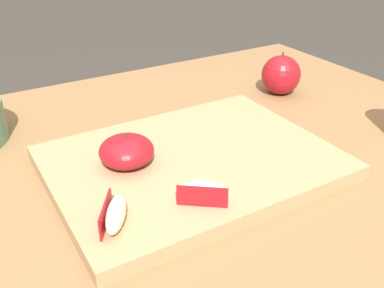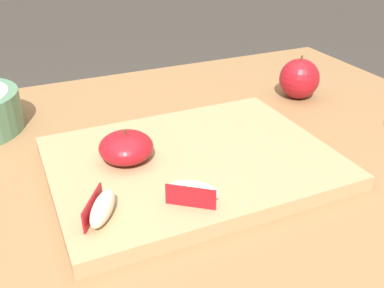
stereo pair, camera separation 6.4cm
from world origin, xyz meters
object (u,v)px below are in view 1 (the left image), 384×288
(cutting_board, at_px, (192,162))
(apple_wedge_middle, at_px, (115,214))
(apple_wedge_left, at_px, (203,191))
(apple_half_skin_up, at_px, (127,151))
(whole_apple_red_delicious, at_px, (281,75))

(cutting_board, distance_m, apple_wedge_middle, 0.18)
(apple_wedge_middle, relative_size, apple_wedge_left, 1.02)
(cutting_board, height_order, apple_wedge_middle, apple_wedge_middle)
(cutting_board, distance_m, apple_half_skin_up, 0.10)
(cutting_board, xyz_separation_m, apple_half_skin_up, (-0.09, 0.03, 0.03))
(apple_wedge_left, relative_size, whole_apple_red_delicious, 0.75)
(apple_wedge_middle, distance_m, apple_wedge_left, 0.11)
(apple_half_skin_up, bearing_deg, apple_wedge_middle, -118.99)
(apple_half_skin_up, bearing_deg, whole_apple_red_delicious, 18.76)
(cutting_board, bearing_deg, apple_wedge_left, -113.78)
(cutting_board, bearing_deg, apple_wedge_middle, -149.96)
(apple_wedge_left, xyz_separation_m, whole_apple_red_delicious, (0.36, 0.27, 0.00))
(cutting_board, bearing_deg, apple_half_skin_up, 163.58)
(apple_wedge_middle, height_order, apple_wedge_left, same)
(apple_wedge_left, bearing_deg, apple_half_skin_up, 109.23)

